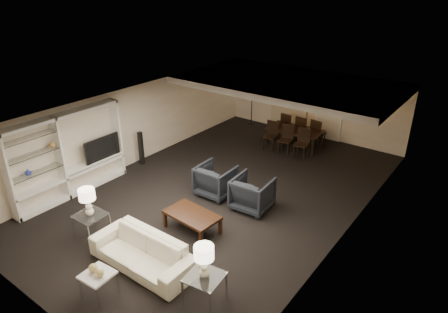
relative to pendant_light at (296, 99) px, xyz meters
name	(u,v)px	position (x,y,z in m)	size (l,w,h in m)	color
floor	(224,191)	(-0.30, -3.50, -1.92)	(11.00, 11.00, 0.00)	black
ceiling	(224,107)	(-0.30, -3.50, 0.58)	(7.00, 11.00, 0.02)	silver
wall_back	(313,103)	(-0.30, 2.00, -0.67)	(7.00, 0.02, 2.50)	beige
wall_front	(32,257)	(-0.30, -9.00, -0.67)	(7.00, 0.02, 2.50)	beige
wall_left	(136,125)	(-3.80, -3.50, -0.67)	(0.02, 11.00, 2.50)	beige
wall_right	(349,190)	(3.20, -3.50, -0.67)	(0.02, 11.00, 2.50)	beige
ceiling_soffit	(289,84)	(-0.30, 0.00, 0.48)	(7.00, 4.00, 0.20)	silver
curtains	(290,100)	(-1.20, 1.92, -0.72)	(1.50, 0.12, 2.40)	beige
door	(329,112)	(0.40, 1.97, -0.87)	(0.90, 0.05, 2.10)	silver
painting	(370,106)	(1.80, 1.96, -0.37)	(0.95, 0.04, 0.65)	#142D38
media_unit	(68,156)	(-3.61, -6.10, -0.74)	(0.38, 3.40, 2.35)	white
pendant_light	(296,99)	(0.00, 0.00, 0.00)	(0.52, 0.52, 0.24)	#D8591E
sofa	(142,252)	(0.21, -7.05, -1.57)	(2.38, 0.93, 0.70)	beige
coffee_table	(192,222)	(0.21, -5.45, -1.69)	(1.31, 0.76, 0.47)	black
armchair_left	(216,180)	(-0.39, -3.75, -1.48)	(0.95, 0.97, 0.89)	black
armchair_right	(252,193)	(0.81, -3.75, -1.48)	(0.95, 0.97, 0.89)	black
side_table_left	(92,226)	(-1.49, -7.05, -1.62)	(0.65, 0.65, 0.61)	silver
side_table_right	(205,289)	(1.91, -7.05, -1.62)	(0.65, 0.65, 0.61)	white
table_lamp_left	(88,202)	(-1.49, -7.05, -0.97)	(0.37, 0.37, 0.68)	#F0E0CB
table_lamp_right	(204,262)	(1.91, -7.05, -0.97)	(0.37, 0.37, 0.68)	#F2EBCC
marble_table	(99,285)	(0.21, -8.15, -1.65)	(0.54, 0.54, 0.54)	silver
gold_gourd_a	(93,268)	(0.11, -8.15, -1.29)	(0.17, 0.17, 0.17)	#D6C071
gold_gourd_b	(100,273)	(0.31, -8.15, -1.30)	(0.15, 0.15, 0.15)	tan
television	(100,147)	(-3.58, -5.11, -0.84)	(0.15, 1.15, 0.66)	black
vase_blue	(28,172)	(-3.61, -7.25, -0.77)	(0.17, 0.17, 0.17)	#23339A
vase_amber	(52,144)	(-3.61, -6.48, -0.28)	(0.16, 0.16, 0.17)	#C58A41
floor_speaker	(141,148)	(-3.50, -3.65, -1.37)	(0.12, 0.12, 1.11)	black
dining_table	(294,138)	(-0.22, 0.54, -1.59)	(1.88, 1.05, 0.66)	black
chair_nl	(270,136)	(-0.82, -0.11, -1.43)	(0.45, 0.45, 0.98)	black
chair_nm	(285,140)	(-0.22, -0.11, -1.43)	(0.45, 0.45, 0.98)	black
chair_nr	(301,144)	(0.38, -0.11, -1.43)	(0.45, 0.45, 0.98)	black
chair_fl	(288,125)	(-0.82, 1.19, -1.43)	(0.45, 0.45, 0.98)	black
chair_fm	(303,129)	(-0.22, 1.19, -1.43)	(0.45, 0.45, 0.98)	black
chair_fr	(318,132)	(0.38, 1.19, -1.43)	(0.45, 0.45, 0.98)	black
floor_lamp	(252,105)	(-2.78, 1.70, -1.13)	(0.23, 0.23, 1.58)	black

